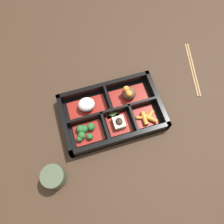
# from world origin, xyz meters

# --- Properties ---
(ground_plane) EXTENTS (3.00, 3.00, 0.00)m
(ground_plane) POSITION_xyz_m (0.00, 0.00, 0.00)
(ground_plane) COLOR #382619
(bento_base) EXTENTS (0.34, 0.21, 0.01)m
(bento_base) POSITION_xyz_m (0.00, 0.00, 0.01)
(bento_base) COLOR black
(bento_base) RESTS_ON ground_plane
(bento_rim) EXTENTS (0.34, 0.21, 0.05)m
(bento_rim) POSITION_xyz_m (0.00, -0.00, 0.02)
(bento_rim) COLOR black
(bento_rim) RESTS_ON ground_plane
(bowl_rice) EXTENTS (0.13, 0.07, 0.05)m
(bowl_rice) POSITION_xyz_m (-0.08, 0.05, 0.03)
(bowl_rice) COLOR maroon
(bowl_rice) RESTS_ON bento_base
(bowl_stew) EXTENTS (0.13, 0.07, 0.05)m
(bowl_stew) POSITION_xyz_m (0.08, 0.05, 0.03)
(bowl_stew) COLOR maroon
(bowl_stew) RESTS_ON bento_base
(bowl_greens) EXTENTS (0.10, 0.07, 0.03)m
(bowl_greens) POSITION_xyz_m (-0.10, -0.04, 0.02)
(bowl_greens) COLOR maroon
(bowl_greens) RESTS_ON bento_base
(bowl_tofu) EXTENTS (0.08, 0.07, 0.04)m
(bowl_tofu) POSITION_xyz_m (0.01, -0.04, 0.02)
(bowl_tofu) COLOR maroon
(bowl_tofu) RESTS_ON bento_base
(bowl_carrots) EXTENTS (0.07, 0.07, 0.02)m
(bowl_carrots) POSITION_xyz_m (0.11, -0.05, 0.02)
(bowl_carrots) COLOR maroon
(bowl_carrots) RESTS_ON bento_base
(bowl_pickles) EXTENTS (0.04, 0.04, 0.01)m
(bowl_pickles) POSITION_xyz_m (0.00, 0.00, 0.02)
(bowl_pickles) COLOR maroon
(bowl_pickles) RESTS_ON bento_base
(tea_cup) EXTENTS (0.07, 0.07, 0.06)m
(tea_cup) POSITION_xyz_m (-0.23, -0.15, 0.03)
(tea_cup) COLOR #424C38
(tea_cup) RESTS_ON ground_plane
(chopsticks) EXTENTS (0.07, 0.23, 0.01)m
(chopsticks) POSITION_xyz_m (0.35, 0.09, 0.00)
(chopsticks) COLOR #A87F51
(chopsticks) RESTS_ON ground_plane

